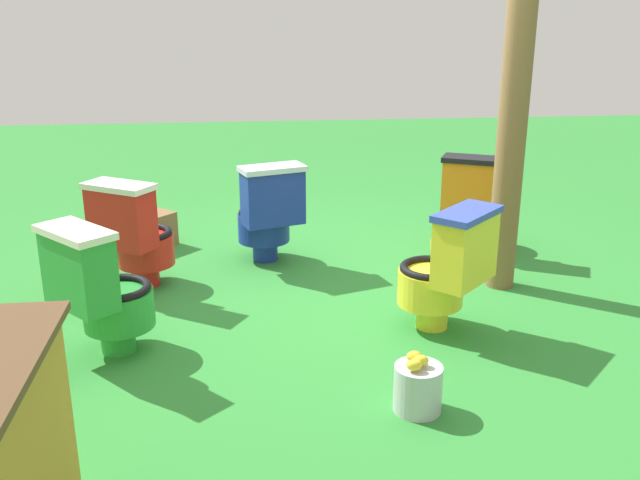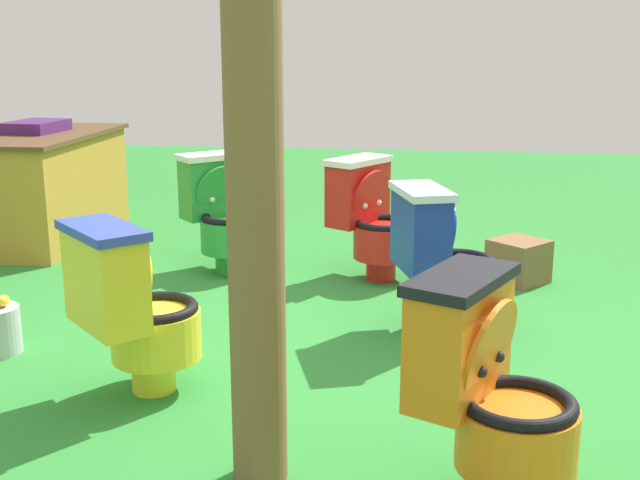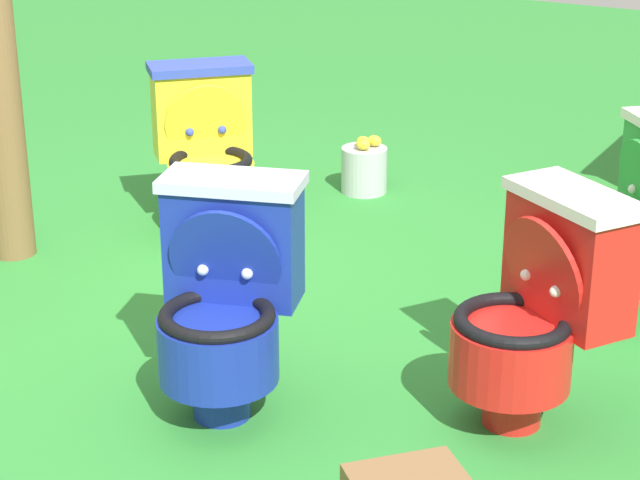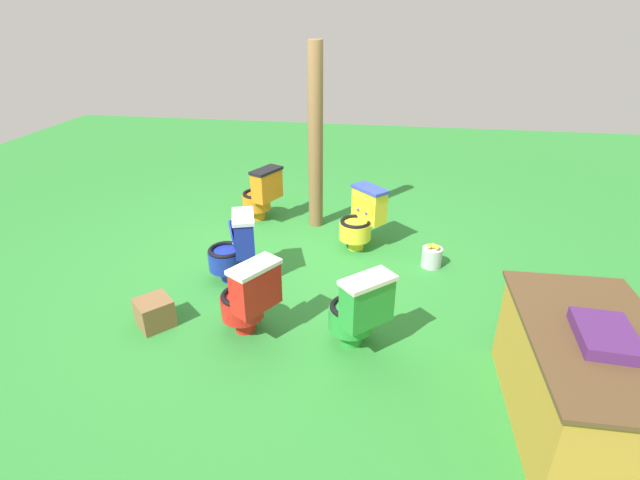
{
  "view_description": "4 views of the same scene",
  "coord_description": "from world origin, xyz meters",
  "px_view_note": "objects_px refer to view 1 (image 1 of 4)",
  "views": [
    {
      "loc": [
        0.47,
        4.33,
        1.75
      ],
      "look_at": [
        0.03,
        0.18,
        0.37
      ],
      "focal_mm": 39.97,
      "sensor_mm": 36.0,
      "label": 1
    },
    {
      "loc": [
        -3.51,
        -0.41,
        1.41
      ],
      "look_at": [
        0.16,
        0.1,
        0.48
      ],
      "focal_mm": 44.94,
      "sensor_mm": 36.0,
      "label": 2
    },
    {
      "loc": [
        2.2,
        -3.11,
        1.84
      ],
      "look_at": [
        0.5,
        -0.2,
        0.5
      ],
      "focal_mm": 64.78,
      "sensor_mm": 36.0,
      "label": 3
    },
    {
      "loc": [
        4.38,
        1.05,
        2.58
      ],
      "look_at": [
        0.14,
        0.38,
        0.43
      ],
      "focal_mm": 26.39,
      "sensor_mm": 36.0,
      "label": 4
    }
  ],
  "objects_px": {
    "wooden_post": "(513,114)",
    "toilet_orange": "(473,201)",
    "lemon_bucket": "(418,387)",
    "toilet_yellow": "(446,268)",
    "toilet_green": "(101,290)",
    "toilet_blue": "(268,212)",
    "toilet_red": "(135,234)",
    "small_crate": "(151,229)"
  },
  "relations": [
    {
      "from": "toilet_blue",
      "to": "toilet_green",
      "type": "xyz_separation_m",
      "value": [
        0.9,
        1.34,
        0.0
      ]
    },
    {
      "from": "toilet_blue",
      "to": "toilet_red",
      "type": "bearing_deg",
      "value": -173.09
    },
    {
      "from": "toilet_orange",
      "to": "lemon_bucket",
      "type": "distance_m",
      "value": 2.37
    },
    {
      "from": "toilet_yellow",
      "to": "toilet_blue",
      "type": "bearing_deg",
      "value": 82.09
    },
    {
      "from": "toilet_yellow",
      "to": "wooden_post",
      "type": "xyz_separation_m",
      "value": [
        -0.55,
        -0.63,
        0.75
      ]
    },
    {
      "from": "toilet_green",
      "to": "toilet_yellow",
      "type": "bearing_deg",
      "value": 50.91
    },
    {
      "from": "toilet_orange",
      "to": "toilet_red",
      "type": "height_order",
      "value": "same"
    },
    {
      "from": "toilet_orange",
      "to": "toilet_yellow",
      "type": "height_order",
      "value": "same"
    },
    {
      "from": "toilet_blue",
      "to": "toilet_yellow",
      "type": "relative_size",
      "value": 1.0
    },
    {
      "from": "toilet_orange",
      "to": "toilet_green",
      "type": "bearing_deg",
      "value": -123.06
    },
    {
      "from": "toilet_red",
      "to": "small_crate",
      "type": "bearing_deg",
      "value": 123.03
    },
    {
      "from": "toilet_orange",
      "to": "small_crate",
      "type": "xyz_separation_m",
      "value": [
        2.4,
        -0.33,
        -0.24
      ]
    },
    {
      "from": "wooden_post",
      "to": "lemon_bucket",
      "type": "relative_size",
      "value": 8.13
    },
    {
      "from": "wooden_post",
      "to": "toilet_orange",
      "type": "bearing_deg",
      "value": -92.25
    },
    {
      "from": "toilet_yellow",
      "to": "wooden_post",
      "type": "height_order",
      "value": "wooden_post"
    },
    {
      "from": "toilet_red",
      "to": "lemon_bucket",
      "type": "height_order",
      "value": "toilet_red"
    },
    {
      "from": "toilet_yellow",
      "to": "lemon_bucket",
      "type": "distance_m",
      "value": 0.91
    },
    {
      "from": "toilet_yellow",
      "to": "lemon_bucket",
      "type": "xyz_separation_m",
      "value": [
        0.34,
        0.8,
        -0.26
      ]
    },
    {
      "from": "toilet_red",
      "to": "toilet_green",
      "type": "bearing_deg",
      "value": -60.65
    },
    {
      "from": "toilet_yellow",
      "to": "small_crate",
      "type": "relative_size",
      "value": 2.53
    },
    {
      "from": "toilet_red",
      "to": "lemon_bucket",
      "type": "bearing_deg",
      "value": -16.2
    },
    {
      "from": "toilet_orange",
      "to": "toilet_green",
      "type": "distance_m",
      "value": 2.84
    },
    {
      "from": "toilet_orange",
      "to": "small_crate",
      "type": "bearing_deg",
      "value": -162.35
    },
    {
      "from": "toilet_blue",
      "to": "toilet_green",
      "type": "relative_size",
      "value": 1.0
    },
    {
      "from": "lemon_bucket",
      "to": "toilet_yellow",
      "type": "bearing_deg",
      "value": -113.03
    },
    {
      "from": "wooden_post",
      "to": "small_crate",
      "type": "xyz_separation_m",
      "value": [
        2.37,
        -1.06,
        -0.99
      ]
    },
    {
      "from": "small_crate",
      "to": "lemon_bucket",
      "type": "relative_size",
      "value": 1.04
    },
    {
      "from": "lemon_bucket",
      "to": "toilet_orange",
      "type": "bearing_deg",
      "value": -113.11
    },
    {
      "from": "toilet_orange",
      "to": "toilet_yellow",
      "type": "xyz_separation_m",
      "value": [
        0.58,
        1.36,
        0.0
      ]
    },
    {
      "from": "toilet_red",
      "to": "small_crate",
      "type": "relative_size",
      "value": 2.53
    },
    {
      "from": "toilet_green",
      "to": "wooden_post",
      "type": "bearing_deg",
      "value": 64.67
    },
    {
      "from": "toilet_red",
      "to": "wooden_post",
      "type": "distance_m",
      "value": 2.47
    },
    {
      "from": "lemon_bucket",
      "to": "wooden_post",
      "type": "bearing_deg",
      "value": -121.94
    },
    {
      "from": "toilet_orange",
      "to": "toilet_yellow",
      "type": "bearing_deg",
      "value": -87.58
    },
    {
      "from": "toilet_yellow",
      "to": "toilet_red",
      "type": "distance_m",
      "value": 1.97
    },
    {
      "from": "toilet_green",
      "to": "wooden_post",
      "type": "distance_m",
      "value": 2.62
    },
    {
      "from": "toilet_red",
      "to": "toilet_green",
      "type": "height_order",
      "value": "same"
    },
    {
      "from": "small_crate",
      "to": "toilet_orange",
      "type": "bearing_deg",
      "value": 172.07
    },
    {
      "from": "toilet_blue",
      "to": "toilet_yellow",
      "type": "bearing_deg",
      "value": -70.71
    },
    {
      "from": "toilet_orange",
      "to": "toilet_blue",
      "type": "distance_m",
      "value": 1.53
    },
    {
      "from": "toilet_blue",
      "to": "lemon_bucket",
      "type": "bearing_deg",
      "value": -91.85
    },
    {
      "from": "toilet_orange",
      "to": "lemon_bucket",
      "type": "xyz_separation_m",
      "value": [
        0.92,
        2.17,
        -0.26
      ]
    }
  ]
}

